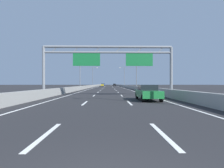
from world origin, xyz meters
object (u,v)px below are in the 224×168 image
at_px(streetlamp_left_far, 93,76).
at_px(yellow_car, 102,85).
at_px(streetlamp_left_mid, 81,69).
at_px(sign_gantry, 109,58).
at_px(streetlamp_right_far, 124,76).
at_px(streetlamp_right_mid, 136,70).
at_px(black_car, 114,85).
at_px(green_car, 148,92).
at_px(blue_car, 104,85).

height_order(streetlamp_left_far, yellow_car, streetlamp_left_far).
bearing_deg(streetlamp_left_mid, streetlamp_left_far, 90.00).
distance_m(sign_gantry, streetlamp_right_far, 65.62).
xyz_separation_m(streetlamp_left_far, yellow_car, (3.75, 21.99, -4.62)).
height_order(sign_gantry, streetlamp_right_mid, streetlamp_right_mid).
relative_size(sign_gantry, streetlamp_left_mid, 1.73).
bearing_deg(black_car, streetlamp_left_mid, -99.85).
height_order(green_car, yellow_car, yellow_car).
height_order(sign_gantry, green_car, sign_gantry).
xyz_separation_m(sign_gantry, black_car, (3.46, 90.37, -4.03)).
bearing_deg(yellow_car, green_car, -85.39).
bearing_deg(green_car, sign_gantry, 121.38).
relative_size(streetlamp_right_mid, green_car, 2.23).
height_order(streetlamp_right_far, black_car, streetlamp_right_far).
bearing_deg(sign_gantry, yellow_car, 92.54).
height_order(streetlamp_right_mid, streetlamp_left_far, same).
distance_m(streetlamp_right_mid, blue_car, 76.63).
relative_size(streetlamp_right_mid, blue_car, 2.19).
height_order(streetlamp_left_far, streetlamp_right_far, same).
relative_size(streetlamp_right_far, black_car, 2.13).
height_order(streetlamp_left_far, black_car, streetlamp_left_far).
distance_m(blue_car, black_car, 13.90).
bearing_deg(green_car, black_car, 90.10).
xyz_separation_m(streetlamp_left_mid, green_car, (11.25, -32.55, -4.65)).
bearing_deg(sign_gantry, streetlamp_right_far, 83.60).
bearing_deg(streetlamp_left_far, yellow_car, 80.33).
distance_m(streetlamp_right_mid, green_car, 33.08).
xyz_separation_m(sign_gantry, streetlamp_left_far, (-7.62, 65.20, 0.58)).
bearing_deg(green_car, streetlamp_left_mid, 109.07).
bearing_deg(black_car, streetlamp_right_far, -81.29).
relative_size(streetlamp_right_far, yellow_car, 2.12).
xyz_separation_m(streetlamp_right_far, blue_car, (-11.02, 37.08, -4.62)).
xyz_separation_m(black_car, yellow_car, (-7.33, -3.18, -0.02)).
bearing_deg(sign_gantry, streetlamp_left_mid, 105.99).
relative_size(streetlamp_left_mid, streetlamp_left_far, 1.00).
relative_size(sign_gantry, streetlamp_right_mid, 1.73).
distance_m(sign_gantry, streetlamp_right_mid, 27.58).
height_order(streetlamp_left_mid, streetlamp_right_far, same).
height_order(streetlamp_left_mid, streetlamp_right_mid, same).
bearing_deg(streetlamp_left_far, green_car, -81.02).
xyz_separation_m(streetlamp_right_far, green_car, (-3.68, -71.17, -4.65)).
distance_m(sign_gantry, yellow_car, 87.38).
height_order(streetlamp_right_far, green_car, streetlamp_right_far).
distance_m(streetlamp_left_mid, streetlamp_right_mid, 14.93).
bearing_deg(sign_gantry, streetlamp_right_mid, 74.62).
xyz_separation_m(streetlamp_right_mid, green_car, (-3.68, -32.55, -4.65)).
bearing_deg(sign_gantry, blue_car, 92.07).
height_order(sign_gantry, yellow_car, sign_gantry).
bearing_deg(green_car, streetlamp_left_far, 98.98).
bearing_deg(streetlamp_right_mid, black_car, 93.46).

